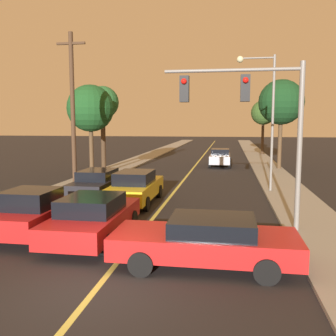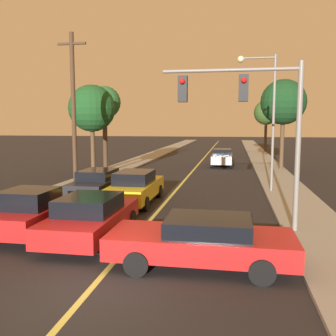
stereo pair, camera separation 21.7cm
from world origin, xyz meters
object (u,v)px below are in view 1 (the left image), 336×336
car_near_lane_second (136,187)px  car_far_oncoming (220,157)px  tree_left_near (103,104)px  tree_right_far (263,113)px  car_outer_lane_front (33,212)px  car_crossing_right (206,240)px  tree_right_near (281,102)px  streetlamp_right (264,105)px  tree_left_far (90,109)px  car_outer_lane_second (99,183)px  utility_pole_left (73,109)px  traffic_signal_mast (254,111)px  car_near_lane_front (93,217)px

car_near_lane_second → car_far_oncoming: size_ratio=1.08×
tree_left_near → tree_right_far: bearing=50.0°
car_near_lane_second → car_outer_lane_front: bearing=-111.3°
car_crossing_right → tree_right_near: 22.86m
tree_left_near → streetlamp_right: bearing=-34.5°
car_far_oncoming → tree_right_far: tree_right_far is taller
tree_left_far → car_near_lane_second: bearing=-56.6°
tree_left_far → tree_right_far: (13.39, 21.15, 0.22)m
car_outer_lane_second → tree_left_far: (-2.94, 6.79, 4.02)m
streetlamp_right → tree_right_near: 10.82m
car_crossing_right → tree_right_far: (4.51, 36.23, 4.30)m
car_outer_lane_front → utility_pole_left: size_ratio=0.45×
tree_right_near → tree_right_far: bearing=90.5°
car_outer_lane_second → car_crossing_right: (5.95, -8.29, -0.07)m
car_far_oncoming → tree_left_far: tree_left_far is taller
car_outer_lane_second → streetlamp_right: (8.33, 3.02, 4.02)m
car_crossing_right → car_outer_lane_front: bearing=73.2°
car_outer_lane_front → tree_right_far: 36.23m
car_far_oncoming → tree_left_near: 11.18m
car_far_oncoming → streetlamp_right: bearing=101.8°
streetlamp_right → tree_right_near: size_ratio=1.01×
tree_left_far → car_crossing_right: bearing=-59.5°
tree_left_far → car_far_oncoming: bearing=44.5°
tree_left_far → tree_right_far: 25.03m
utility_pole_left → tree_left_near: bearing=99.5°
tree_left_near → tree_left_far: 4.50m
utility_pole_left → tree_right_far: bearing=64.7°
car_outer_lane_front → traffic_signal_mast: (7.30, 1.72, 3.42)m
car_near_lane_second → tree_left_near: (-5.75, 12.16, 4.57)m
tree_right_near → tree_right_far: tree_right_near is taller
tree_left_far → tree_left_near: bearing=98.4°
car_near_lane_second → tree_right_near: size_ratio=0.69×
streetlamp_right → car_far_oncoming: bearing=101.8°
tree_right_far → car_near_lane_second: bearing=-106.0°
car_outer_lane_front → streetlamp_right: (8.33, 9.52, 4.00)m
streetlamp_right → traffic_signal_mast: bearing=-97.5°
car_outer_lane_front → tree_right_far: size_ratio=0.60×
car_near_lane_front → car_outer_lane_second: bearing=108.2°
car_near_lane_second → car_crossing_right: bearing=-62.7°
car_near_lane_front → streetlamp_right: streetlamp_right is taller
car_near_lane_front → car_near_lane_second: size_ratio=0.96×
streetlamp_right → tree_right_far: (2.13, 24.92, 0.21)m
car_near_lane_front → car_near_lane_second: bearing=90.0°
tree_right_far → car_far_oncoming: bearing=-110.5°
utility_pole_left → tree_right_far: size_ratio=1.34×
car_outer_lane_second → tree_right_far: tree_right_far is taller
car_outer_lane_front → streetlamp_right: streetlamp_right is taller
tree_right_near → car_near_lane_front: bearing=-112.7°
car_near_lane_second → tree_right_far: tree_right_far is taller
car_crossing_right → tree_left_far: (-8.89, 15.08, 4.09)m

